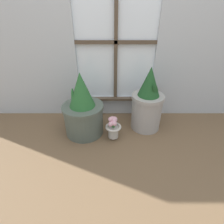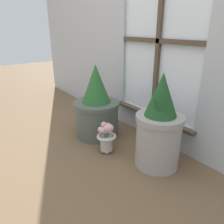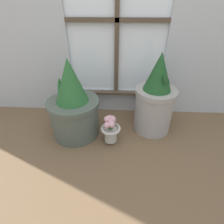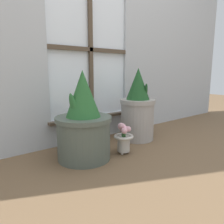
{
  "view_description": "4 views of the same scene",
  "coord_description": "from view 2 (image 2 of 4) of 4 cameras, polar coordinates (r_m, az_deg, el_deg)",
  "views": [
    {
      "loc": [
        -0.04,
        -1.24,
        1.14
      ],
      "look_at": [
        -0.03,
        0.25,
        0.24
      ],
      "focal_mm": 28.0,
      "sensor_mm": 36.0,
      "label": 1
    },
    {
      "loc": [
        1.22,
        -0.73,
        0.94
      ],
      "look_at": [
        -0.06,
        0.21,
        0.31
      ],
      "focal_mm": 35.0,
      "sensor_mm": 36.0,
      "label": 2
    },
    {
      "loc": [
        0.04,
        -0.91,
        0.99
      ],
      "look_at": [
        -0.02,
        0.26,
        0.21
      ],
      "focal_mm": 28.0,
      "sensor_mm": 36.0,
      "label": 3
    },
    {
      "loc": [
        -1.12,
        -1.09,
        0.64
      ],
      "look_at": [
        -0.05,
        0.25,
        0.32
      ],
      "focal_mm": 35.0,
      "sensor_mm": 36.0,
      "label": 4
    }
  ],
  "objects": [
    {
      "name": "potted_plant_left",
      "position": [
        1.94,
        -4.08,
        1.06
      ],
      "size": [
        0.41,
        0.41,
        0.65
      ],
      "color": "#4C564C",
      "rests_on": "ground_plane"
    },
    {
      "name": "flower_vase",
      "position": [
        1.71,
        -1.48,
        -6.48
      ],
      "size": [
        0.16,
        0.16,
        0.25
      ],
      "color": "#BCB7AD",
      "rests_on": "ground_plane"
    },
    {
      "name": "ground_plane",
      "position": [
        1.7,
        -4.72,
        -12.05
      ],
      "size": [
        10.0,
        10.0,
        0.0
      ],
      "primitive_type": "plane",
      "color": "brown"
    },
    {
      "name": "potted_plant_right",
      "position": [
        1.53,
        12.2,
        -4.03
      ],
      "size": [
        0.33,
        0.33,
        0.67
      ],
      "color": "#9E9993",
      "rests_on": "ground_plane"
    }
  ]
}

